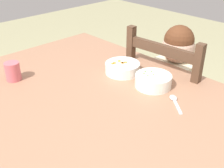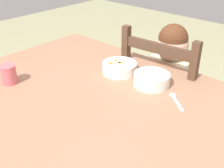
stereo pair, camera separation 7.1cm
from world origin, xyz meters
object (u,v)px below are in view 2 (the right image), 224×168
(dining_table, at_px, (103,123))
(child_figure, at_px, (166,82))
(bowl_of_peas, at_px, (152,79))
(bowl_of_carrots, at_px, (119,67))
(spoon, at_px, (175,98))
(drinking_cup, at_px, (9,74))
(dining_chair, at_px, (164,108))

(dining_table, xyz_separation_m, child_figure, (-0.04, 0.55, -0.04))
(bowl_of_peas, height_order, bowl_of_carrots, bowl_of_peas)
(child_figure, relative_size, spoon, 8.16)
(bowl_of_carrots, xyz_separation_m, drinking_cup, (-0.30, -0.41, 0.02))
(dining_chair, xyz_separation_m, drinking_cup, (-0.40, -0.71, 0.36))
(bowl_of_carrots, height_order, drinking_cup, drinking_cup)
(child_figure, relative_size, bowl_of_peas, 5.98)
(dining_table, relative_size, drinking_cup, 17.23)
(child_figure, bearing_deg, drinking_cup, -119.01)
(child_figure, distance_m, bowl_of_carrots, 0.35)
(dining_chair, bearing_deg, dining_table, -86.31)
(dining_chair, xyz_separation_m, spoon, (0.23, -0.33, 0.32))
(bowl_of_peas, height_order, drinking_cup, drinking_cup)
(dining_table, distance_m, bowl_of_carrots, 0.31)
(child_figure, bearing_deg, bowl_of_peas, -72.14)
(dining_table, height_order, bowl_of_peas, bowl_of_peas)
(bowl_of_peas, distance_m, drinking_cup, 0.64)
(drinking_cup, bearing_deg, bowl_of_peas, 40.47)
(dining_table, relative_size, bowl_of_carrots, 8.81)
(bowl_of_carrots, bearing_deg, dining_table, -62.50)
(drinking_cup, bearing_deg, bowl_of_carrots, 54.34)
(dining_chair, distance_m, bowl_of_peas, 0.46)
(drinking_cup, bearing_deg, dining_chair, 60.95)
(dining_chair, xyz_separation_m, child_figure, (-0.00, -0.01, 0.18))
(dining_table, relative_size, spoon, 12.51)
(child_figure, height_order, bowl_of_carrots, child_figure)
(bowl_of_peas, xyz_separation_m, drinking_cup, (-0.49, -0.41, 0.01))
(dining_table, bearing_deg, bowl_of_carrots, 117.50)
(dining_table, distance_m, drinking_cup, 0.48)
(dining_chair, bearing_deg, spoon, -55.22)
(dining_table, relative_size, dining_chair, 1.54)
(dining_table, distance_m, spoon, 0.31)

